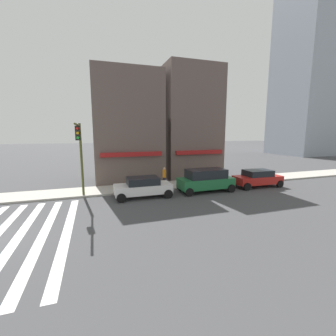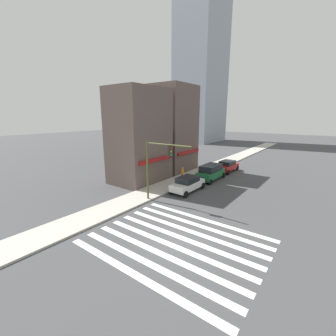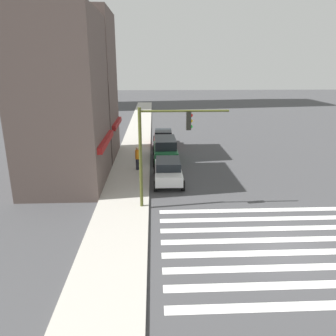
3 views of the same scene
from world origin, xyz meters
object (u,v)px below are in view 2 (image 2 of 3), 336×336
Objects in this scene: suv_green at (211,172)px; pedestrian_orange_vest at (183,174)px; sedan_white at (188,184)px; traffic_signal at (157,161)px; sedan_red at (227,166)px.

suv_green is 2.67× the size of pedestrian_orange_vest.
sedan_white is at bearing 179.28° from suv_green.
sedan_white is at bearing -6.94° from traffic_signal.
traffic_signal is at bearing -74.11° from pedestrian_orange_vest.
traffic_signal is 1.29× the size of sedan_red.
traffic_signal is at bearing 173.52° from sedan_white.
sedan_red is 2.51× the size of pedestrian_orange_vest.
suv_green is 5.38m from sedan_red.
sedan_white is (4.45, -0.54, -3.11)m from traffic_signal.
traffic_signal is 1.21× the size of suv_green.
pedestrian_orange_vest is (-8.40, 2.24, 0.23)m from sedan_red.
traffic_signal is 10.37m from suv_green.
pedestrian_orange_vest is at bearing 166.68° from sedan_red.
sedan_red is 8.70m from pedestrian_orange_vest.
pedestrian_orange_vest is at bearing 13.82° from traffic_signal.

